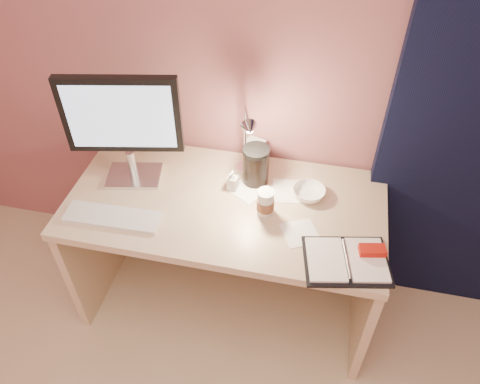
% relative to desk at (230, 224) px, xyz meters
% --- Properties ---
extents(room, '(3.50, 3.50, 3.50)m').
position_rel_desk_xyz_m(room, '(0.95, 0.24, 0.63)').
color(room, '#C6B28E').
rests_on(room, ground).
extents(desk, '(1.40, 0.70, 0.73)m').
position_rel_desk_xyz_m(desk, '(0.00, 0.00, 0.00)').
color(desk, '#CBBA90').
rests_on(desk, ground).
extents(monitor, '(0.49, 0.22, 0.53)m').
position_rel_desk_xyz_m(monitor, '(-0.45, -0.01, 0.54)').
color(monitor, silver).
rests_on(monitor, desk).
extents(keyboard, '(0.42, 0.13, 0.02)m').
position_rel_desk_xyz_m(keyboard, '(-0.44, -0.27, 0.23)').
color(keyboard, silver).
rests_on(keyboard, desk).
extents(planner, '(0.37, 0.30, 0.05)m').
position_rel_desk_xyz_m(planner, '(0.54, -0.30, 0.24)').
color(planner, black).
rests_on(planner, desk).
extents(paper_a, '(0.19, 0.19, 0.00)m').
position_rel_desk_xyz_m(paper_a, '(0.35, -0.19, 0.23)').
color(paper_a, white).
rests_on(paper_a, desk).
extents(paper_b, '(0.18, 0.18, 0.00)m').
position_rel_desk_xyz_m(paper_b, '(0.27, 0.05, 0.23)').
color(paper_b, white).
rests_on(paper_b, desk).
extents(paper_c, '(0.20, 0.20, 0.00)m').
position_rel_desk_xyz_m(paper_c, '(0.08, 0.02, 0.23)').
color(paper_c, white).
rests_on(paper_c, desk).
extents(coffee_cup, '(0.08, 0.08, 0.12)m').
position_rel_desk_xyz_m(coffee_cup, '(0.18, -0.10, 0.28)').
color(coffee_cup, silver).
rests_on(coffee_cup, desk).
extents(clear_cup, '(0.08, 0.08, 0.15)m').
position_rel_desk_xyz_m(clear_cup, '(0.09, 0.16, 0.30)').
color(clear_cup, white).
rests_on(clear_cup, desk).
extents(bowl, '(0.17, 0.17, 0.05)m').
position_rel_desk_xyz_m(bowl, '(0.36, 0.04, 0.25)').
color(bowl, white).
rests_on(bowl, desk).
extents(lotion_bottle, '(0.05, 0.05, 0.10)m').
position_rel_desk_xyz_m(lotion_bottle, '(0.01, 0.02, 0.28)').
color(lotion_bottle, silver).
rests_on(lotion_bottle, desk).
extents(dark_jar, '(0.12, 0.12, 0.17)m').
position_rel_desk_xyz_m(dark_jar, '(0.10, 0.09, 0.31)').
color(dark_jar, black).
rests_on(dark_jar, desk).
extents(product_box, '(0.10, 0.09, 0.13)m').
position_rel_desk_xyz_m(product_box, '(0.07, 0.22, 0.29)').
color(product_box, beige).
rests_on(product_box, desk).
extents(desk_lamp, '(0.13, 0.23, 0.37)m').
position_rel_desk_xyz_m(desk_lamp, '(0.01, 0.08, 0.46)').
color(desk_lamp, silver).
rests_on(desk_lamp, desk).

